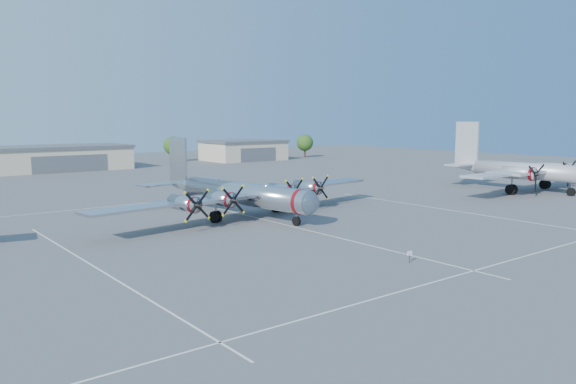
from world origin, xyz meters
TOP-DOWN VIEW (x-y plane):
  - ground at (0.00, 0.00)m, footprint 260.00×260.00m
  - parking_lines at (0.00, -1.75)m, footprint 60.00×50.08m
  - hangar_center at (0.00, 81.96)m, footprint 28.60×14.60m
  - hangar_east at (48.00, 81.96)m, footprint 20.60×14.60m
  - tree_east at (30.00, 88.00)m, footprint 4.80×4.80m
  - tree_far_east at (68.00, 80.00)m, footprint 4.80×4.80m
  - main_bomber_b29 at (-0.76, 9.26)m, footprint 43.59×32.91m
  - twin_engine_east at (46.44, 0.87)m, footprint 34.80×25.66m
  - info_placard at (-1.94, -17.48)m, footprint 0.50×0.09m

SIDE VIEW (x-z plane):
  - ground at x=0.00m, z-range 0.00..0.00m
  - main_bomber_b29 at x=-0.76m, z-range -4.43..4.43m
  - twin_engine_east at x=46.44m, z-range -5.37..5.37m
  - parking_lines at x=0.00m, z-range 0.00..0.01m
  - info_placard at x=-1.94m, z-range 0.19..1.14m
  - hangar_center at x=0.00m, z-range 0.01..5.41m
  - hangar_east at x=48.00m, z-range 0.01..5.41m
  - tree_east at x=30.00m, z-range 0.90..7.54m
  - tree_far_east at x=68.00m, z-range 0.90..7.54m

